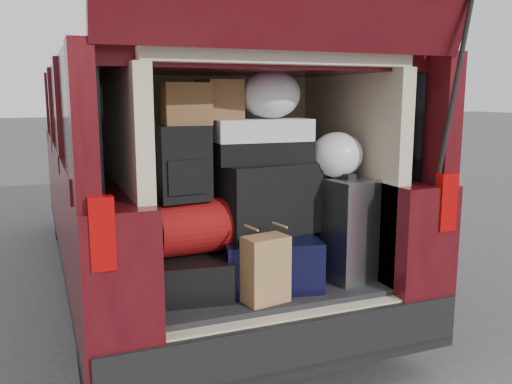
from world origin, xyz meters
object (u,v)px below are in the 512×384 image
black_hardshell (191,272)px  kraft_bag (266,269)px  silver_roller (340,228)px  black_soft_case (266,198)px  backpack (182,164)px  red_duffel (198,226)px  twotone_duffel (260,141)px  navy_hardshell (265,256)px

black_hardshell → kraft_bag: (0.30, -0.29, 0.07)m
silver_roller → black_soft_case: black_soft_case is taller
backpack → kraft_bag: bearing=-45.7°
red_duffel → backpack: (-0.08, -0.02, 0.33)m
black_hardshell → red_duffel: 0.25m
red_duffel → silver_roller: bearing=-10.3°
black_hardshell → twotone_duffel: 0.79m
silver_roller → backpack: (-0.88, 0.08, 0.39)m
black_soft_case → red_duffel: bearing=175.7°
silver_roller → twotone_duffel: 0.66m
silver_roller → backpack: backpack is taller
red_duffel → black_soft_case: bearing=0.7°
red_duffel → twotone_duffel: 0.57m
black_soft_case → backpack: size_ratio=1.41×
black_hardshell → silver_roller: (0.84, -0.09, 0.18)m
navy_hardshell → black_soft_case: 0.33m
red_duffel → backpack: size_ratio=1.16×
navy_hardshell → red_duffel: 0.44m
silver_roller → black_soft_case: (-0.40, 0.13, 0.18)m
red_duffel → black_soft_case: (0.40, 0.03, 0.12)m
black_soft_case → backpack: (-0.47, -0.04, 0.21)m
navy_hardshell → red_duffel: bearing=-166.2°
black_hardshell → red_duffel: bearing=18.1°
backpack → twotone_duffel: 0.46m
red_duffel → black_soft_case: 0.41m
red_duffel → twotone_duffel: bearing=3.8°
kraft_bag → backpack: size_ratio=0.88×
black_hardshell → backpack: backpack is taller
kraft_bag → black_soft_case: bearing=56.5°
silver_roller → twotone_duffel: twotone_duffel is taller
black_hardshell → backpack: size_ratio=1.32×
navy_hardshell → black_soft_case: bearing=65.3°
twotone_duffel → kraft_bag: bearing=-106.6°
silver_roller → black_soft_case: bearing=152.7°
black_hardshell → navy_hardshell: (0.43, 0.03, 0.03)m
black_hardshell → backpack: 0.58m
silver_roller → red_duffel: size_ratio=1.28×
silver_roller → black_hardshell: bearing=163.9°
navy_hardshell → twotone_duffel: 0.64m
backpack → twotone_duffel: twotone_duffel is taller
black_soft_case → twotone_duffel: (-0.03, 0.02, 0.31)m
black_hardshell → silver_roller: 0.86m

